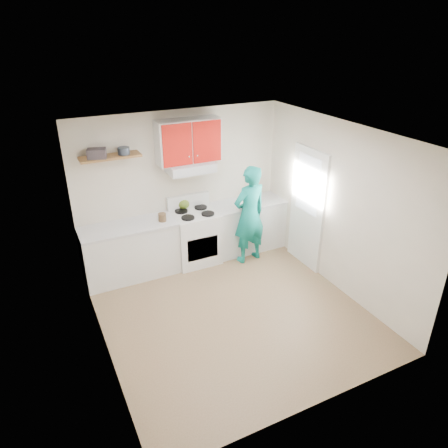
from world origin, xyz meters
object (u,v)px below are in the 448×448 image
stove (195,237)px  tin (124,151)px  person (249,215)px  crock (162,218)px  kettle (184,204)px

stove → tin: (-1.05, 0.15, 1.63)m
stove → person: person is taller
tin → crock: 1.22m
stove → crock: 0.78m
stove → tin: tin is taller
crock → tin: bearing=155.4°
tin → person: (1.90, -0.53, -1.22)m
tin → person: bearing=-15.6°
kettle → crock: size_ratio=1.32×
person → kettle: bearing=-42.5°
crock → person: person is taller
tin → kettle: size_ratio=0.88×
stove → person: 1.02m
crock → person: bearing=-12.5°
stove → tin: size_ratio=5.14×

